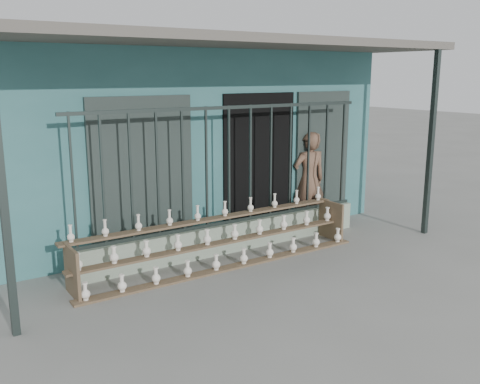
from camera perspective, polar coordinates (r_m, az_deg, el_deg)
ground at (r=7.39m, az=4.35°, el=-9.01°), size 60.00×60.00×0.00m
workshop_building at (r=10.59m, az=-9.77°, el=6.45°), size 7.40×6.60×3.21m
parapet_wall at (r=8.32m, az=-1.15°, el=-4.85°), size 5.00×0.20×0.45m
security_fence at (r=8.05m, az=-1.18°, el=2.81°), size 5.00×0.04×1.80m
shelf_rack at (r=7.74m, az=-2.00°, el=-5.16°), size 4.50×0.68×0.85m
elderly_woman at (r=9.60m, az=7.38°, el=1.30°), size 0.69×0.52×1.71m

